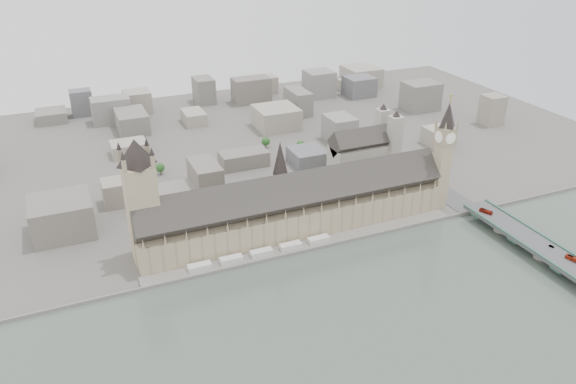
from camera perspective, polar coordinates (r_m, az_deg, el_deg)
name	(u,v)px	position (r m, az deg, el deg)	size (l,w,h in m)	color
ground	(304,242)	(464.91, 1.62, -5.09)	(900.00, 900.00, 0.00)	#595651
river_thames	(421,379)	(353.67, 13.38, -18.00)	(600.00, 600.00, 0.00)	#48544B
embankment_wall	(312,249)	(452.64, 2.41, -5.85)	(600.00, 1.50, 3.00)	slate
river_terrace	(308,245)	(458.62, 2.01, -5.44)	(270.00, 15.00, 2.00)	slate
terrace_tents	(261,252)	(444.37, -2.72, -6.15)	(118.00, 7.00, 4.00)	silver
palace_of_westminster	(294,207)	(469.12, 0.65, -1.57)	(265.00, 40.73, 55.44)	tan
elizabeth_tower	(444,148)	(511.96, 15.55, 4.28)	(17.00, 17.00, 107.50)	tan
victoria_tower	(141,196)	(430.84, -14.70, -0.35)	(30.00, 30.00, 100.00)	tan
central_tower	(280,168)	(455.26, -0.80, 2.45)	(13.00, 13.00, 48.00)	tan
westminster_bridge	(535,248)	(488.87, 23.79, -5.19)	(25.00, 325.00, 10.25)	#474749
westminster_abbey	(365,153)	(575.35, 7.79, 3.97)	(68.00, 36.00, 64.00)	#A4A093
city_skyline_inland	(217,126)	(665.49, -7.22, 6.62)	(720.00, 360.00, 38.00)	gray
park_trees	(266,205)	(505.87, -2.23, -1.31)	(110.00, 30.00, 15.00)	#1C4719
red_bus_north	(486,211)	(515.04, 19.47, -1.86)	(2.70, 11.55, 3.22)	maroon
red_bus_south	(574,259)	(472.56, 27.02, -6.08)	(2.90, 12.37, 3.45)	#B73016
car_silver	(551,246)	(484.16, 25.20, -5.01)	(1.45, 4.16, 1.37)	gray
car_approach	(445,178)	(568.61, 15.69, 1.33)	(1.80, 4.43, 1.29)	gray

